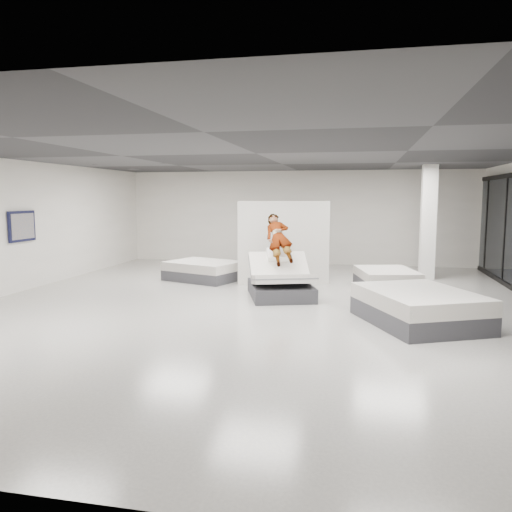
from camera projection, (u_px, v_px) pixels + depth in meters
name	position (u px, v px, depth m)	size (l,w,h in m)	color
room	(256.00, 231.00, 10.44)	(14.00, 14.04, 3.20)	#BBB7B0
hero_bed	(281.00, 283.00, 11.53)	(1.86, 2.15, 1.10)	#353539
person	(279.00, 247.00, 11.75)	(0.57, 0.38, 1.57)	slate
remote	(290.00, 256.00, 11.45)	(0.05, 0.14, 0.03)	black
divider_panel	(283.00, 243.00, 13.16)	(2.42, 0.11, 2.20)	silver
flat_bed_right_far	(386.00, 279.00, 12.64)	(1.69, 2.02, 0.48)	#353539
flat_bed_right_near	(419.00, 307.00, 9.09)	(2.48, 2.76, 0.62)	#353539
flat_bed_left_far	(204.00, 271.00, 13.92)	(2.27, 1.99, 0.52)	#353539
column	(428.00, 222.00, 14.00)	(0.40, 0.40, 3.20)	white
wall_poster	(22.00, 226.00, 12.14)	(0.06, 0.95, 0.75)	black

